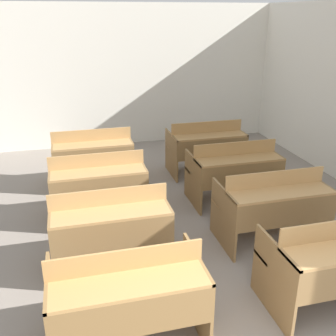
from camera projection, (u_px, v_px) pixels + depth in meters
wall_back at (118, 77)px, 7.97m from camera, size 6.57×0.06×2.81m
bench_front_left at (127, 295)px, 3.16m from camera, size 1.24×0.76×0.91m
bench_second_left at (110, 225)px, 4.21m from camera, size 1.24×0.76×0.91m
bench_second_right at (273, 204)px, 4.66m from camera, size 1.24×0.76×0.91m
bench_third_left at (98, 184)px, 5.24m from camera, size 1.24×0.76×0.91m
bench_third_right at (234, 170)px, 5.69m from camera, size 1.24×0.76×0.91m
bench_back_left at (93, 155)px, 6.29m from camera, size 1.24×0.76×0.91m
bench_back_right at (206, 146)px, 6.73m from camera, size 1.24×0.76×0.91m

